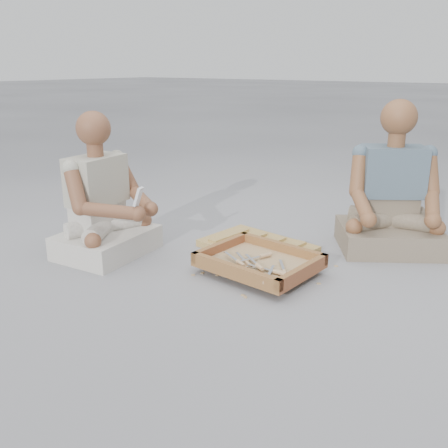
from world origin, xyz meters
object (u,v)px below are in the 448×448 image
Objects in this scene: companion at (391,201)px; tool_tray at (259,262)px; carved_panel at (257,246)px; craftsman at (104,207)px.

tool_tray is at bearing 28.69° from companion.
tool_tray reaches higher than carved_panel.
carved_panel is 0.93m from craftsman.
craftsman is (-0.68, -0.57, 0.26)m from carved_panel.
companion reaches higher than craftsman.
tool_tray is 0.68× the size of companion.
carved_panel is 1.05× the size of tool_tray.
carved_panel is 0.83m from companion.
companion is at bearing 61.91° from tool_tray.
companion is (0.42, 0.78, 0.23)m from tool_tray.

